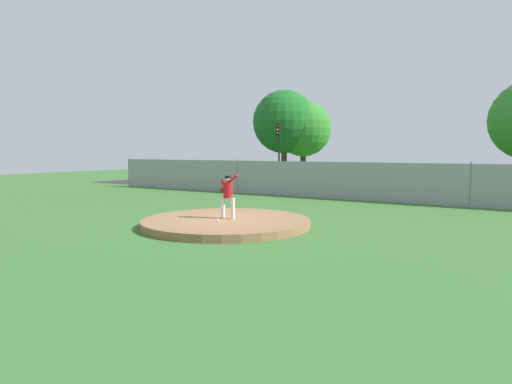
{
  "coord_description": "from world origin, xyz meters",
  "views": [
    {
      "loc": [
        8.72,
        -11.9,
        2.56
      ],
      "look_at": [
        0.42,
        1.25,
        1.09
      ],
      "focal_mm": 30.52,
      "sensor_mm": 36.0,
      "label": 1
    }
  ],
  "objects": [
    {
      "name": "parked_car_charcoal",
      "position": [
        -4.78,
        14.07,
        0.78
      ],
      "size": [
        2.17,
        4.24,
        1.65
      ],
      "color": "#232328",
      "rests_on": "ground_plane"
    },
    {
      "name": "pitchers_mound",
      "position": [
        0.0,
        0.0,
        0.12
      ],
      "size": [
        5.74,
        5.74,
        0.25
      ],
      "primitive_type": "cylinder",
      "color": "olive",
      "rests_on": "ground_plane"
    },
    {
      "name": "parked_car_champagne",
      "position": [
        4.62,
        14.87,
        0.87
      ],
      "size": [
        2.05,
        4.75,
        1.82
      ],
      "color": "tan",
      "rests_on": "ground_plane"
    },
    {
      "name": "asphalt_strip",
      "position": [
        0.0,
        14.5,
        0.0
      ],
      "size": [
        44.0,
        7.0,
        0.01
      ],
      "primitive_type": "cube",
      "color": "#2B2B2D",
      "rests_on": "ground_plane"
    },
    {
      "name": "parked_car_slate",
      "position": [
        7.58,
        14.57,
        0.75
      ],
      "size": [
        2.08,
        4.21,
        1.57
      ],
      "color": "slate",
      "rests_on": "ground_plane"
    },
    {
      "name": "baseball",
      "position": [
        0.1,
        -0.62,
        0.29
      ],
      "size": [
        0.07,
        0.07,
        0.07
      ],
      "primitive_type": "sphere",
      "color": "white",
      "rests_on": "pitchers_mound"
    },
    {
      "name": "tree_broad_left",
      "position": [
        -8.7,
        23.67,
        4.55
      ],
      "size": [
        4.99,
        4.99,
        7.07
      ],
      "color": "#4C331E",
      "rests_on": "ground_plane"
    },
    {
      "name": "tree_slender_far",
      "position": [
        -10.08,
        22.61,
        5.15
      ],
      "size": [
        5.62,
        5.62,
        7.98
      ],
      "color": "#4C331E",
      "rests_on": "ground_plane"
    },
    {
      "name": "traffic_light_near",
      "position": [
        -8.23,
        18.29,
        3.21
      ],
      "size": [
        0.28,
        0.46,
        4.69
      ],
      "color": "black",
      "rests_on": "ground_plane"
    },
    {
      "name": "ground_plane",
      "position": [
        0.0,
        6.0,
        0.0
      ],
      "size": [
        80.0,
        80.0,
        0.0
      ],
      "primitive_type": "plane",
      "color": "#386B2D"
    },
    {
      "name": "pitcher_youth",
      "position": [
        -0.02,
        0.13,
        1.15
      ],
      "size": [
        0.82,
        0.32,
        1.54
      ],
      "color": "silver",
      "rests_on": "pitchers_mound"
    },
    {
      "name": "chainlink_fence",
      "position": [
        0.0,
        10.0,
        0.99
      ],
      "size": [
        32.3,
        0.07,
        2.09
      ],
      "color": "gray",
      "rests_on": "ground_plane"
    },
    {
      "name": "traffic_cone_orange",
      "position": [
        -1.24,
        17.38,
        0.26
      ],
      "size": [
        0.4,
        0.4,
        0.55
      ],
      "color": "orange",
      "rests_on": "asphalt_strip"
    }
  ]
}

